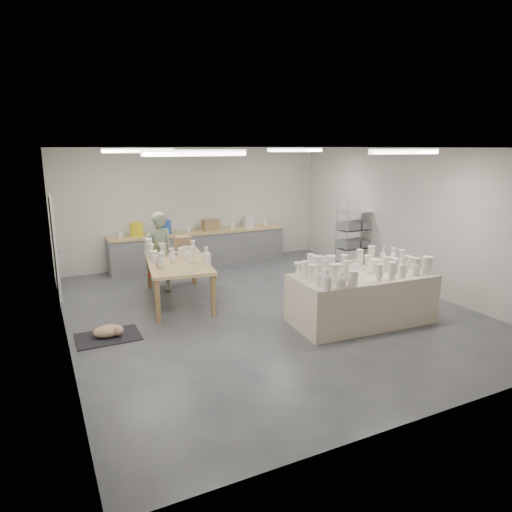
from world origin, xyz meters
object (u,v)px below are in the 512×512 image
drying_table (360,296)px  red_stool (157,275)px  work_table (176,259)px  potter (159,253)px

drying_table → red_stool: drying_table is taller
work_table → red_stool: (-0.19, 0.88, -0.54)m
red_stool → work_table: bearing=-77.5°
drying_table → red_stool: size_ratio=5.59×
drying_table → work_table: 3.63m
drying_table → potter: 4.21m
red_stool → drying_table: bearing=-51.6°
drying_table → work_table: drying_table is taller
potter → red_stool: 0.61m
red_stool → potter: bearing=-90.0°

